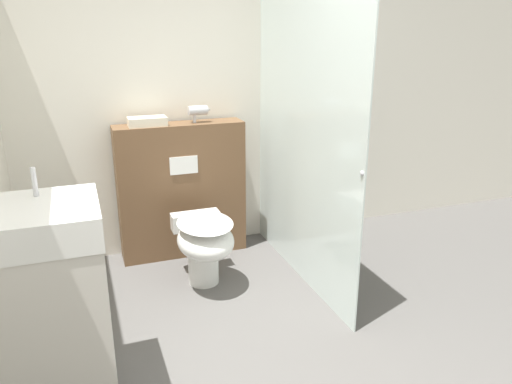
% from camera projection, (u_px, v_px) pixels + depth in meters
% --- Properties ---
extents(wall_back, '(8.00, 0.06, 2.50)m').
position_uv_depth(wall_back, '(186.00, 100.00, 4.04)').
color(wall_back, silver).
rests_on(wall_back, ground_plane).
extents(partition_panel, '(1.02, 0.25, 1.10)m').
position_uv_depth(partition_panel, '(182.00, 190.00, 4.06)').
color(partition_panel, brown).
rests_on(partition_panel, ground_plane).
extents(shower_glass, '(0.04, 1.67, 2.14)m').
position_uv_depth(shower_glass, '(303.00, 138.00, 3.52)').
color(shower_glass, silver).
rests_on(shower_glass, ground_plane).
extents(toilet, '(0.40, 0.62, 0.52)m').
position_uv_depth(toilet, '(204.00, 242.00, 3.58)').
color(toilet, white).
rests_on(toilet, ground_plane).
extents(sink_vanity, '(0.54, 0.53, 1.20)m').
position_uv_depth(sink_vanity, '(50.00, 309.00, 2.38)').
color(sink_vanity, beige).
rests_on(sink_vanity, ground_plane).
extents(hair_drier, '(0.18, 0.07, 0.13)m').
position_uv_depth(hair_drier, '(199.00, 111.00, 3.90)').
color(hair_drier, '#B7B7BC').
rests_on(hair_drier, partition_panel).
extents(folded_towel, '(0.29, 0.16, 0.07)m').
position_uv_depth(folded_towel, '(147.00, 121.00, 3.78)').
color(folded_towel, beige).
rests_on(folded_towel, partition_panel).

